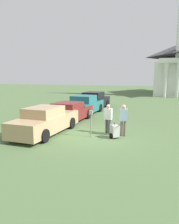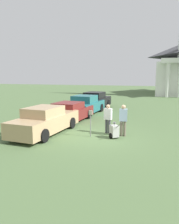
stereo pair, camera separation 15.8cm
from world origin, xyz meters
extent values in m
plane|color=#4C663D|center=(0.00, 0.00, 0.00)|extent=(120.00, 120.00, 0.00)
cube|color=tan|center=(-2.89, -0.20, 0.60)|extent=(2.04, 5.06, 0.83)
cube|color=tan|center=(-2.90, -0.40, 1.26)|extent=(1.67, 2.17, 0.51)
cylinder|color=black|center=(-3.68, 1.39, 0.34)|extent=(0.22, 0.68, 0.67)
cylinder|color=black|center=(-1.94, 1.29, 0.34)|extent=(0.22, 0.68, 0.67)
cylinder|color=black|center=(-3.84, -1.69, 0.34)|extent=(0.22, 0.68, 0.67)
cylinder|color=black|center=(-2.11, -1.78, 0.34)|extent=(0.22, 0.68, 0.67)
cube|color=maroon|center=(-2.89, 3.15, 0.54)|extent=(2.12, 4.79, 0.72)
cube|color=maroon|center=(-2.90, 2.97, 1.14)|extent=(1.75, 2.06, 0.47)
cylinder|color=black|center=(-3.73, 4.66, 0.34)|extent=(0.22, 0.69, 0.68)
cylinder|color=black|center=(-1.90, 4.56, 0.34)|extent=(0.22, 0.69, 0.68)
cylinder|color=black|center=(-3.89, 1.75, 0.34)|extent=(0.22, 0.69, 0.68)
cylinder|color=black|center=(-2.06, 1.65, 0.34)|extent=(0.22, 0.69, 0.68)
cube|color=#23666B|center=(-2.89, 6.58, 0.58)|extent=(2.19, 4.80, 0.79)
cube|color=#23666B|center=(-2.90, 6.39, 1.27)|extent=(1.81, 2.07, 0.58)
cylinder|color=black|center=(-3.76, 8.09, 0.35)|extent=(0.22, 0.70, 0.69)
cylinder|color=black|center=(-1.87, 7.99, 0.35)|extent=(0.22, 0.70, 0.69)
cylinder|color=black|center=(-3.92, 5.18, 0.35)|extent=(0.22, 0.70, 0.69)
cylinder|color=black|center=(-2.03, 5.07, 0.35)|extent=(0.22, 0.70, 0.69)
cube|color=black|center=(-2.89, 9.49, 0.63)|extent=(2.09, 5.05, 0.85)
cube|color=black|center=(-2.90, 9.30, 1.35)|extent=(1.72, 2.17, 0.58)
cylinder|color=black|center=(-3.70, 11.08, 0.38)|extent=(0.22, 0.76, 0.75)
cylinder|color=black|center=(-1.92, 10.98, 0.38)|extent=(0.22, 0.76, 0.75)
cylinder|color=black|center=(-3.87, 8.01, 0.38)|extent=(0.22, 0.76, 0.75)
cylinder|color=black|center=(-2.08, 7.91, 0.38)|extent=(0.22, 0.76, 0.75)
cylinder|color=slate|center=(-0.28, -0.14, 0.60)|extent=(0.05, 0.05, 1.19)
cube|color=gray|center=(-0.28, -0.14, 1.30)|extent=(0.18, 0.09, 0.22)
cylinder|color=#3F3F47|center=(0.51, 0.81, 0.40)|extent=(0.14, 0.14, 0.79)
cylinder|color=#3F3F47|center=(0.34, 0.84, 0.40)|extent=(0.14, 0.14, 0.79)
cube|color=silver|center=(0.42, 0.82, 1.11)|extent=(0.45, 0.29, 0.63)
sphere|color=tan|center=(0.42, 0.82, 1.53)|extent=(0.21, 0.21, 0.21)
cylinder|color=#665B4C|center=(1.41, 0.54, 0.41)|extent=(0.14, 0.14, 0.82)
cylinder|color=#665B4C|center=(1.24, 0.51, 0.41)|extent=(0.14, 0.14, 0.82)
cube|color=#99B2CC|center=(1.32, 0.52, 1.15)|extent=(0.45, 0.28, 0.65)
sphere|color=tan|center=(1.32, 0.52, 1.58)|extent=(0.22, 0.22, 0.22)
cube|color=#B2B2AD|center=(0.96, -0.01, 0.38)|extent=(0.56, 0.57, 0.60)
cone|color=#59595B|center=(0.96, -0.01, 0.76)|extent=(0.18, 0.18, 0.16)
cylinder|color=#4C4C4C|center=(1.25, -0.38, 0.78)|extent=(0.39, 0.48, 0.43)
cylinder|color=black|center=(0.80, -0.14, 0.14)|extent=(0.21, 0.25, 0.28)
cylinder|color=black|center=(1.13, 0.12, 0.14)|extent=(0.21, 0.25, 0.28)
cylinder|color=white|center=(4.03, 23.69, 2.51)|extent=(0.56, 0.56, 5.02)
camera|label=1|loc=(2.99, -10.87, 3.21)|focal=35.00mm
camera|label=2|loc=(3.14, -10.82, 3.21)|focal=35.00mm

